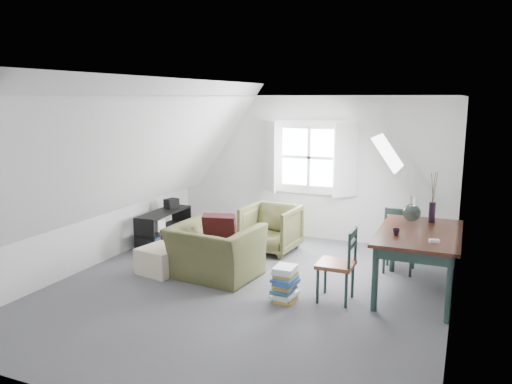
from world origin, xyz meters
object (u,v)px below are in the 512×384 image
at_px(dining_table, 419,240).
at_px(media_shelf, 163,231).
at_px(armchair_near, 215,277).
at_px(magazine_stack, 285,284).
at_px(dining_chair_near, 339,263).
at_px(armchair_far, 271,251).
at_px(dining_chair_far, 400,238).
at_px(ottoman, 162,260).

bearing_deg(dining_table, media_shelf, 177.97).
height_order(armchair_near, magazine_stack, magazine_stack).
relative_size(dining_table, dining_chair_near, 1.78).
xyz_separation_m(armchair_far, dining_chair_far, (2.06, -0.19, 0.51)).
bearing_deg(dining_table, ottoman, -165.11).
xyz_separation_m(armchair_far, magazine_stack, (0.90, -1.82, 0.22)).
relative_size(armchair_far, dining_chair_near, 0.91).
height_order(dining_chair_near, magazine_stack, dining_chair_near).
distance_m(armchair_far, ottoman, 1.90).
height_order(ottoman, dining_chair_far, dining_chair_far).
distance_m(ottoman, magazine_stack, 2.00).
bearing_deg(armchair_far, dining_chair_far, -0.65).
height_order(armchair_near, dining_chair_near, dining_chair_near).
bearing_deg(magazine_stack, dining_chair_far, 54.65).
height_order(media_shelf, magazine_stack, media_shelf).
height_order(dining_chair_near, media_shelf, dining_chair_near).
height_order(ottoman, dining_table, dining_table).
xyz_separation_m(ottoman, dining_chair_near, (2.59, -0.01, 0.30)).
bearing_deg(dining_chair_near, magazine_stack, -73.65).
bearing_deg(dining_table, dining_chair_far, 118.23).
height_order(armchair_far, dining_chair_far, dining_chair_far).
relative_size(armchair_near, media_shelf, 0.99).
height_order(armchair_far, dining_table, dining_table).
xyz_separation_m(ottoman, magazine_stack, (1.98, -0.27, 0.03)).
xyz_separation_m(dining_table, dining_chair_near, (-0.87, -0.62, -0.24)).
relative_size(dining_chair_far, magazine_stack, 2.23).
xyz_separation_m(armchair_near, dining_table, (2.65, 0.49, 0.72)).
distance_m(ottoman, dining_chair_far, 3.43).
relative_size(armchair_far, media_shelf, 0.73).
distance_m(ottoman, dining_table, 3.55).
bearing_deg(dining_chair_near, ottoman, -96.93).
xyz_separation_m(armchair_far, ottoman, (-1.08, -1.55, 0.19)).
bearing_deg(armchair_near, armchair_far, -94.81).
bearing_deg(media_shelf, armchair_near, -31.89).
relative_size(ottoman, dining_chair_far, 0.57).
bearing_deg(media_shelf, armchair_far, 14.79).
bearing_deg(armchair_near, dining_chair_near, -178.17).
bearing_deg(media_shelf, ottoman, -56.12).
height_order(dining_chair_far, media_shelf, dining_chair_far).
bearing_deg(magazine_stack, dining_table, 30.78).
height_order(armchair_near, dining_table, dining_table).
height_order(ottoman, media_shelf, media_shelf).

